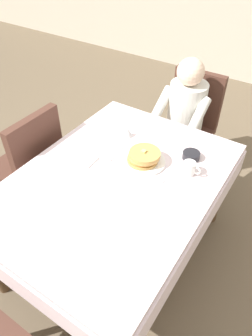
# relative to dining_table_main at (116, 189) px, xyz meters

# --- Properties ---
(ground_plane) EXTENTS (14.00, 14.00, 0.00)m
(ground_plane) POSITION_rel_dining_table_main_xyz_m (0.00, 0.00, -0.65)
(ground_plane) COLOR brown
(dining_table_main) EXTENTS (1.12, 1.52, 0.74)m
(dining_table_main) POSITION_rel_dining_table_main_xyz_m (0.00, 0.00, 0.00)
(dining_table_main) COLOR silver
(dining_table_main) RESTS_ON ground
(chair_diner) EXTENTS (0.44, 0.45, 0.93)m
(chair_diner) POSITION_rel_dining_table_main_xyz_m (-0.03, 1.17, -0.12)
(chair_diner) COLOR #4C2D23
(chair_diner) RESTS_ON ground
(diner_person) EXTENTS (0.40, 0.43, 1.12)m
(diner_person) POSITION_rel_dining_table_main_xyz_m (-0.03, 1.01, 0.02)
(diner_person) COLOR silver
(diner_person) RESTS_ON ground
(chair_left_side) EXTENTS (0.45, 0.44, 0.93)m
(chair_left_side) POSITION_rel_dining_table_main_xyz_m (-0.77, 0.00, -0.12)
(chair_left_side) COLOR #4C2D23
(chair_left_side) RESTS_ON ground
(plate_breakfast) EXTENTS (0.28, 0.28, 0.02)m
(plate_breakfast) POSITION_rel_dining_table_main_xyz_m (0.06, 0.22, 0.10)
(plate_breakfast) COLOR white
(plate_breakfast) RESTS_ON dining_table_main
(breakfast_stack) EXTENTS (0.21, 0.20, 0.08)m
(breakfast_stack) POSITION_rel_dining_table_main_xyz_m (0.06, 0.22, 0.14)
(breakfast_stack) COLOR tan
(breakfast_stack) RESTS_ON plate_breakfast
(cup_coffee) EXTENTS (0.11, 0.08, 0.08)m
(cup_coffee) POSITION_rel_dining_table_main_xyz_m (0.34, 0.28, 0.13)
(cup_coffee) COLOR white
(cup_coffee) RESTS_ON dining_table_main
(bowl_butter) EXTENTS (0.11, 0.11, 0.04)m
(bowl_butter) POSITION_rel_dining_table_main_xyz_m (0.29, 0.42, 0.11)
(bowl_butter) COLOR black
(bowl_butter) RESTS_ON dining_table_main
(syrup_pitcher) EXTENTS (0.08, 0.08, 0.07)m
(syrup_pitcher) POSITION_rel_dining_table_main_xyz_m (-0.18, 0.40, 0.13)
(syrup_pitcher) COLOR silver
(syrup_pitcher) RESTS_ON dining_table_main
(fork_left_of_plate) EXTENTS (0.03, 0.18, 0.00)m
(fork_left_of_plate) POSITION_rel_dining_table_main_xyz_m (-0.13, 0.20, 0.09)
(fork_left_of_plate) COLOR silver
(fork_left_of_plate) RESTS_ON dining_table_main
(knife_right_of_plate) EXTENTS (0.02, 0.20, 0.00)m
(knife_right_of_plate) POSITION_rel_dining_table_main_xyz_m (0.25, 0.20, 0.09)
(knife_right_of_plate) COLOR silver
(knife_right_of_plate) RESTS_ON dining_table_main
(spoon_near_edge) EXTENTS (0.15, 0.05, 0.00)m
(spoon_near_edge) POSITION_rel_dining_table_main_xyz_m (0.07, -0.08, 0.09)
(spoon_near_edge) COLOR silver
(spoon_near_edge) RESTS_ON dining_table_main
(napkin_folded) EXTENTS (0.17, 0.13, 0.01)m
(napkin_folded) POSITION_rel_dining_table_main_xyz_m (-0.28, 0.03, 0.09)
(napkin_folded) COLOR white
(napkin_folded) RESTS_ON dining_table_main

